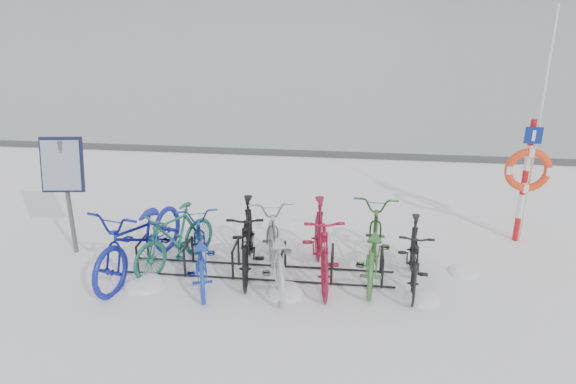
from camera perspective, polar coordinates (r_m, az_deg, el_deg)
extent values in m
plane|color=white|center=(8.51, -2.90, -8.23)|extent=(900.00, 900.00, 0.00)
cube|color=#3F3F42|center=(13.90, 0.99, 3.95)|extent=(400.00, 0.25, 0.10)
cylinder|color=black|center=(8.68, -15.06, -6.75)|extent=(0.04, 0.04, 0.44)
cylinder|color=black|center=(9.04, -14.08, -5.46)|extent=(0.04, 0.04, 0.44)
cylinder|color=black|center=(8.76, -14.69, -4.81)|extent=(0.04, 0.44, 0.04)
cylinder|color=black|center=(8.45, -10.47, -7.13)|extent=(0.04, 0.04, 0.44)
cylinder|color=black|center=(8.82, -9.67, -5.79)|extent=(0.04, 0.04, 0.44)
cylinder|color=black|center=(8.54, -10.15, -5.14)|extent=(0.04, 0.44, 0.04)
cylinder|color=black|center=(8.28, -5.65, -7.48)|extent=(0.04, 0.04, 0.44)
cylinder|color=black|center=(8.66, -5.05, -6.10)|extent=(0.04, 0.04, 0.44)
cylinder|color=black|center=(8.37, -5.40, -5.45)|extent=(0.04, 0.44, 0.04)
cylinder|color=black|center=(8.17, -0.66, -7.79)|extent=(0.04, 0.04, 0.44)
cylinder|color=black|center=(8.56, -0.29, -6.37)|extent=(0.04, 0.04, 0.44)
cylinder|color=black|center=(8.26, -0.47, -5.72)|extent=(0.04, 0.44, 0.04)
cylinder|color=black|center=(8.12, 4.44, -8.05)|extent=(0.04, 0.04, 0.44)
cylinder|color=black|center=(8.51, 4.56, -6.60)|extent=(0.04, 0.04, 0.44)
cylinder|color=black|center=(8.21, 4.55, -5.96)|extent=(0.04, 0.44, 0.04)
cylinder|color=black|center=(8.14, 9.56, -8.24)|extent=(0.04, 0.04, 0.44)
cylinder|color=black|center=(8.53, 9.43, -6.79)|extent=(0.04, 0.04, 0.44)
cylinder|color=black|center=(8.23, 9.59, -6.16)|extent=(0.04, 0.44, 0.04)
cylinder|color=black|center=(8.32, -3.14, -8.85)|extent=(4.00, 0.03, 0.03)
cylinder|color=black|center=(8.69, -2.66, -7.41)|extent=(4.00, 0.03, 0.03)
cylinder|color=#595B5E|center=(9.38, -21.42, -0.62)|extent=(0.07, 0.07, 1.85)
cube|color=black|center=(9.17, -21.97, 2.60)|extent=(0.66, 0.32, 0.84)
cube|color=#8C99AD|center=(9.14, -22.08, 2.52)|extent=(0.59, 0.24, 0.75)
cylinder|color=red|center=(10.16, 22.20, -3.48)|extent=(0.09, 0.09, 0.42)
cylinder|color=silver|center=(10.00, 22.53, -1.31)|extent=(0.09, 0.09, 0.42)
cylinder|color=red|center=(9.86, 22.87, 0.93)|extent=(0.09, 0.09, 0.42)
cylinder|color=silver|center=(9.73, 23.21, 3.23)|extent=(0.09, 0.09, 0.42)
cylinder|color=red|center=(9.63, 23.57, 5.59)|extent=(0.09, 0.09, 0.42)
torus|color=#EE3C16|center=(9.71, 23.20, 2.06)|extent=(0.73, 0.12, 0.73)
cube|color=navy|center=(9.56, 23.68, 5.29)|extent=(0.27, 0.03, 0.27)
cylinder|color=silver|center=(9.70, 24.04, 5.74)|extent=(0.03, 0.03, 3.79)
imported|color=#161F99|center=(8.61, -14.76, -4.18)|extent=(1.27, 2.37, 1.18)
imported|color=#1C604D|center=(8.69, -11.43, -4.40)|extent=(1.21, 1.63, 0.97)
imported|color=#1B3AAB|center=(8.26, -9.01, -5.80)|extent=(1.11, 1.89, 0.94)
imported|color=black|center=(8.38, -4.15, -4.49)|extent=(0.74, 1.89, 1.11)
imported|color=#B2B5BA|center=(8.12, -1.34, -5.63)|extent=(1.12, 2.07, 1.03)
imported|color=maroon|center=(8.16, 3.39, -4.98)|extent=(0.82, 2.01, 1.17)
imported|color=#366E30|center=(8.38, 8.62, -4.98)|extent=(0.83, 2.02, 1.04)
imported|color=black|center=(8.22, 12.68, -6.00)|extent=(0.59, 1.69, 0.99)
ellipsoid|color=white|center=(8.92, 17.36, -7.80)|extent=(0.46, 0.46, 0.16)
ellipsoid|color=white|center=(8.48, -14.40, -9.10)|extent=(0.61, 0.61, 0.21)
ellipsoid|color=white|center=(9.39, -18.41, -6.41)|extent=(0.43, 0.43, 0.15)
ellipsoid|color=white|center=(8.09, 13.46, -10.58)|extent=(0.48, 0.48, 0.17)
ellipsoid|color=white|center=(8.03, -0.20, -10.19)|extent=(0.56, 0.56, 0.20)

